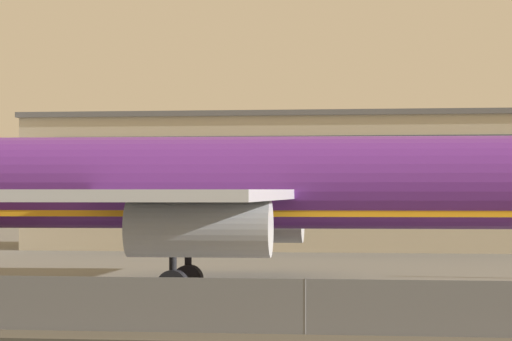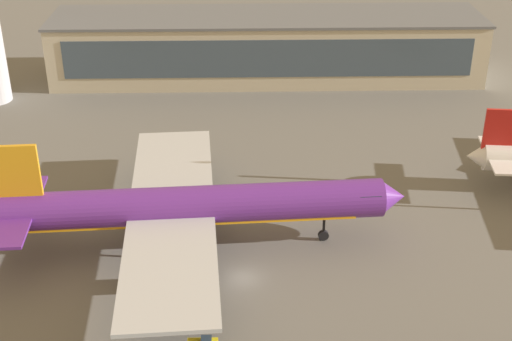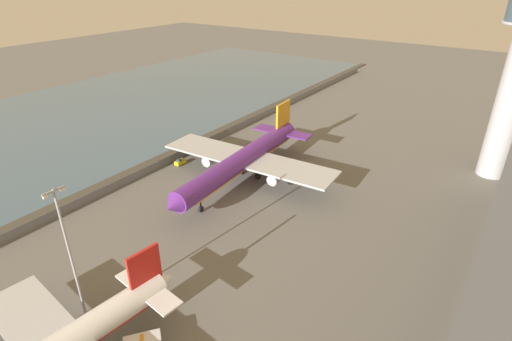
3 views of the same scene
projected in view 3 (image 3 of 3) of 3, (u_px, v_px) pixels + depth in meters
ground_plane at (205, 183)px, 101.95m from camera, size 500.00×500.00×0.00m
waterfront_lagoon at (51, 127)px, 138.25m from camera, size 320.00×98.00×0.01m
shoreline_seawall at (150, 163)px, 112.32m from camera, size 320.00×3.00×0.50m
perimeter_fence at (161, 164)px, 109.61m from camera, size 280.00×0.10×2.32m
cargo_jet_purple at (244, 159)px, 101.09m from camera, size 55.04×47.52×15.36m
baggage_tug at (180, 162)px, 111.39m from camera, size 3.21×1.63×1.80m
apron_light_mast_apron_west at (70, 253)px, 56.62m from camera, size 3.20×0.40×23.27m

